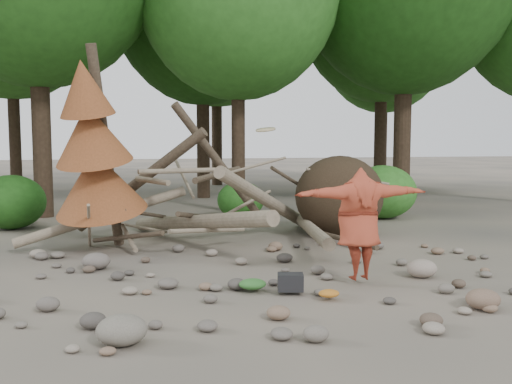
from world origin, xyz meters
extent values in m
plane|color=#514C44|center=(0.00, 0.00, 0.00)|extent=(120.00, 120.00, 0.00)
ellipsoid|color=#332619|center=(2.60, 4.30, 0.99)|extent=(2.20, 1.87, 1.98)
cylinder|color=gray|center=(-1.00, 3.70, 0.55)|extent=(2.61, 5.11, 1.08)
cylinder|color=gray|center=(0.80, 4.20, 0.90)|extent=(3.18, 3.71, 1.90)
cylinder|color=brown|center=(-2.20, 4.60, 1.40)|extent=(3.08, 1.91, 2.49)
cylinder|color=gray|center=(1.60, 3.50, 0.35)|extent=(1.13, 4.98, 0.43)
cylinder|color=brown|center=(-0.30, 4.80, 1.80)|extent=(2.39, 1.03, 2.89)
cylinder|color=gray|center=(-3.00, 4.00, 0.70)|extent=(3.71, 0.86, 1.20)
cylinder|color=#4C3F30|center=(-2.50, 3.50, 0.30)|extent=(1.52, 1.70, 0.49)
cylinder|color=gray|center=(0.20, 4.40, 0.80)|extent=(1.57, 0.85, 0.69)
cylinder|color=#4C3F30|center=(1.80, 4.90, 1.20)|extent=(1.92, 1.25, 1.10)
cylinder|color=gray|center=(-1.20, 4.20, 1.50)|extent=(0.37, 1.42, 0.85)
cylinder|color=#4C3F30|center=(2.20, 3.20, 0.15)|extent=(0.79, 2.54, 0.12)
cylinder|color=gray|center=(-0.80, 3.10, 0.45)|extent=(1.78, 1.11, 0.29)
cylinder|color=#4C3F30|center=(-2.90, 3.80, 2.20)|extent=(0.67, 1.13, 4.35)
cone|color=brown|center=(-3.06, 3.49, 1.50)|extent=(2.06, 2.13, 1.86)
cone|color=brown|center=(-3.16, 3.28, 2.50)|extent=(1.71, 1.78, 1.65)
cone|color=brown|center=(-3.26, 3.09, 3.40)|extent=(1.23, 1.30, 1.41)
cylinder|color=#38281C|center=(-5.00, 9.50, 4.48)|extent=(0.56, 0.56, 8.96)
cylinder|color=#38281C|center=(1.00, 9.20, 3.57)|extent=(0.44, 0.44, 7.14)
cylinder|color=#38281C|center=(7.00, 9.80, 4.72)|extent=(0.60, 0.60, 9.45)
cylinder|color=#38281C|center=(-6.50, 13.50, 3.78)|extent=(0.42, 0.42, 7.56)
cylinder|color=#38281C|center=(0.50, 14.20, 4.27)|extent=(0.52, 0.52, 8.54)
cylinder|color=#38281C|center=(8.00, 13.80, 4.06)|extent=(0.50, 0.50, 8.12)
cylinder|color=#38281C|center=(2.00, 20.50, 4.38)|extent=(0.54, 0.54, 8.75)
ellipsoid|color=#337A26|center=(2.00, 20.50, 9.00)|extent=(8.00, 8.00, 10.00)
cylinder|color=#38281C|center=(11.00, 20.00, 3.92)|extent=(0.46, 0.46, 7.84)
ellipsoid|color=#29671E|center=(11.00, 20.00, 8.06)|extent=(7.17, 7.17, 8.60)
ellipsoid|color=#1E5115|center=(-5.50, 7.20, 0.72)|extent=(1.80, 1.80, 1.44)
ellipsoid|color=#29671E|center=(0.80, 7.80, 0.56)|extent=(1.40, 1.40, 1.12)
ellipsoid|color=#337A26|center=(5.00, 7.00, 0.80)|extent=(2.00, 2.00, 1.60)
imported|color=#A43B25|center=(1.26, -0.14, 1.00)|extent=(2.28, 0.66, 1.84)
cylinder|color=tan|center=(-0.44, -0.62, 2.52)|extent=(0.32, 0.32, 0.10)
cube|color=black|center=(-0.02, -0.53, 0.13)|extent=(0.44, 0.34, 0.26)
ellipsoid|color=#2C6227|center=(-0.57, -0.29, 0.08)|extent=(0.43, 0.36, 0.16)
ellipsoid|color=#AD661D|center=(0.44, -0.98, 0.06)|extent=(0.31, 0.26, 0.11)
ellipsoid|color=slate|center=(-2.53, -2.20, 0.18)|extent=(0.59, 0.53, 0.36)
ellipsoid|color=brown|center=(2.41, -1.86, 0.15)|extent=(0.48, 0.44, 0.29)
ellipsoid|color=gray|center=(2.49, 0.02, 0.16)|extent=(0.52, 0.47, 0.31)
ellipsoid|color=#675E56|center=(-3.04, 1.86, 0.15)|extent=(0.51, 0.46, 0.31)
camera|label=1|loc=(-2.39, -8.81, 2.39)|focal=40.00mm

